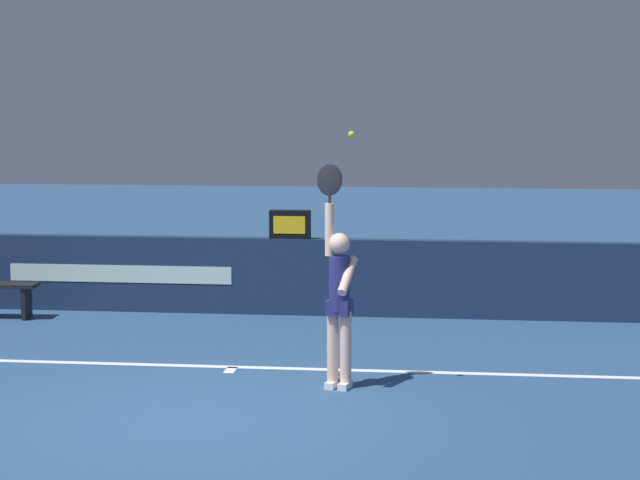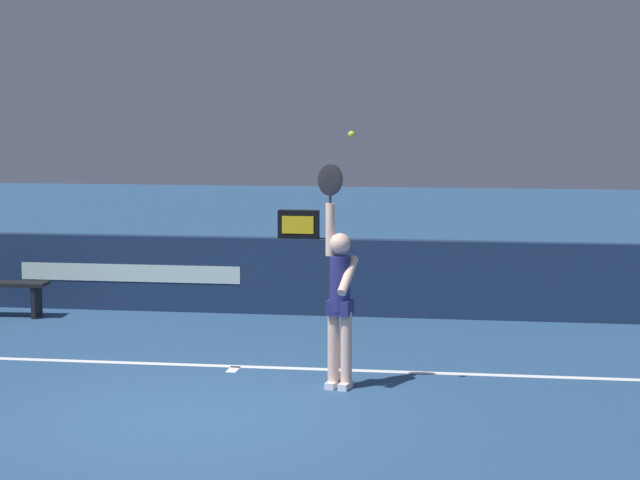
{
  "view_description": "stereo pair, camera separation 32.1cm",
  "coord_description": "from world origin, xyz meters",
  "px_view_note": "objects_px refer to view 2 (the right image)",
  "views": [
    {
      "loc": [
        2.51,
        -10.63,
        3.06
      ],
      "look_at": [
        1.13,
        1.11,
        1.62
      ],
      "focal_mm": 64.67,
      "sensor_mm": 36.0,
      "label": 1
    },
    {
      "loc": [
        2.83,
        -10.59,
        3.06
      ],
      "look_at": [
        1.13,
        1.11,
        1.62
      ],
      "focal_mm": 64.67,
      "sensor_mm": 36.0,
      "label": 2
    }
  ],
  "objects_px": {
    "tennis_ball": "(351,134)",
    "courtside_bench_near": "(4,291)",
    "speed_display": "(299,224)",
    "tennis_player": "(339,296)"
  },
  "relations": [
    {
      "from": "speed_display",
      "to": "tennis_ball",
      "type": "xyz_separation_m",
      "value": [
        1.27,
        -4.37,
        1.41
      ]
    },
    {
      "from": "courtside_bench_near",
      "to": "tennis_ball",
      "type": "bearing_deg",
      "value": -33.58
    },
    {
      "from": "speed_display",
      "to": "tennis_ball",
      "type": "height_order",
      "value": "tennis_ball"
    },
    {
      "from": "tennis_player",
      "to": "tennis_ball",
      "type": "height_order",
      "value": "tennis_ball"
    },
    {
      "from": "tennis_player",
      "to": "tennis_ball",
      "type": "bearing_deg",
      "value": -53.91
    },
    {
      "from": "tennis_ball",
      "to": "courtside_bench_near",
      "type": "height_order",
      "value": "tennis_ball"
    },
    {
      "from": "speed_display",
      "to": "tennis_player",
      "type": "bearing_deg",
      "value": -74.96
    },
    {
      "from": "speed_display",
      "to": "courtside_bench_near",
      "type": "relative_size",
      "value": 0.46
    },
    {
      "from": "speed_display",
      "to": "tennis_player",
      "type": "distance_m",
      "value": 4.33
    },
    {
      "from": "speed_display",
      "to": "tennis_ball",
      "type": "bearing_deg",
      "value": -73.84
    }
  ]
}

